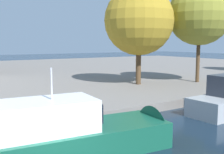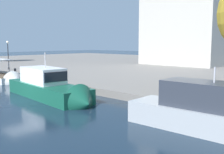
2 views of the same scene
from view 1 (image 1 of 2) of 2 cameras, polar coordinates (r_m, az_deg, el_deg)
motor_yacht_2 at (r=12.49m, az=-8.35°, el=-12.33°), size 11.20×3.77×4.77m
tree_0 at (r=28.51m, az=5.61°, el=11.60°), size 6.95×6.95×9.90m
tree_3 at (r=31.30m, az=17.59°, el=12.27°), size 6.64×6.64×10.57m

